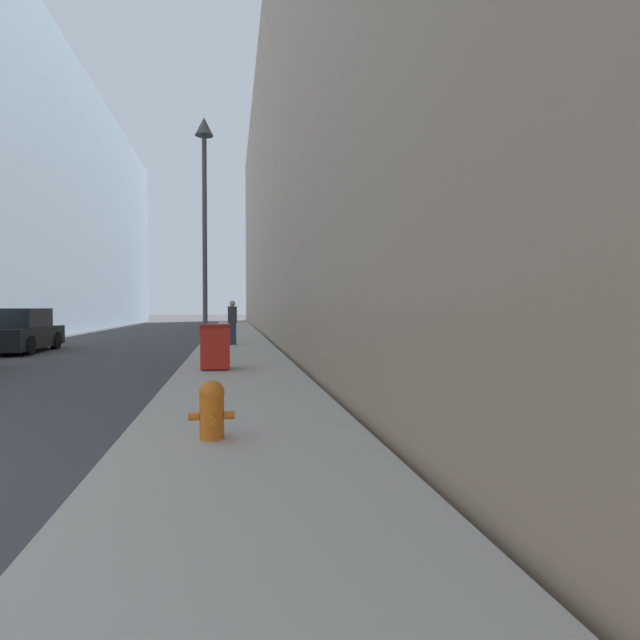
% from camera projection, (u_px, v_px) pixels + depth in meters
% --- Properties ---
extents(sidewalk_right, '(2.86, 60.00, 0.13)m').
position_uv_depth(sidewalk_right, '(236.00, 342.00, 21.62)').
color(sidewalk_right, '#ADA89E').
rests_on(sidewalk_right, ground).
extents(building_right_stone, '(12.00, 60.00, 18.25)m').
position_uv_depth(building_right_stone, '(358.00, 184.00, 30.58)').
color(building_right_stone, '#9E7F66').
rests_on(building_right_stone, ground).
extents(fire_hydrant, '(0.51, 0.40, 0.66)m').
position_uv_depth(fire_hydrant, '(212.00, 408.00, 5.58)').
color(fire_hydrant, orange).
rests_on(fire_hydrant, sidewalk_right).
extents(trash_bin, '(0.69, 0.67, 1.07)m').
position_uv_depth(trash_bin, '(215.00, 346.00, 11.81)').
color(trash_bin, red).
rests_on(trash_bin, sidewalk_right).
extents(lamppost, '(0.50, 0.50, 6.75)m').
position_uv_depth(lamppost, '(204.00, 192.00, 13.89)').
color(lamppost, '#4C4C51').
rests_on(lamppost, sidewalk_right).
extents(parked_sedan_near, '(1.80, 4.27, 1.55)m').
position_uv_depth(parked_sedan_near, '(19.00, 332.00, 17.66)').
color(parked_sedan_near, black).
rests_on(parked_sedan_near, ground).
extents(pedestrian_on_sidewalk, '(0.35, 0.23, 1.73)m').
position_uv_depth(pedestrian_on_sidewalk, '(232.00, 322.00, 19.53)').
color(pedestrian_on_sidewalk, '#2D3347').
rests_on(pedestrian_on_sidewalk, sidewalk_right).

